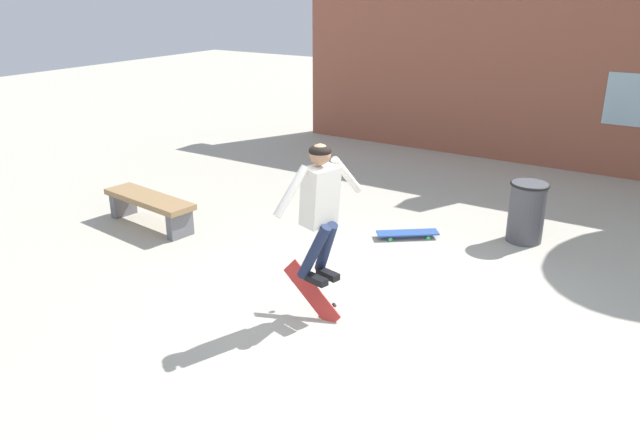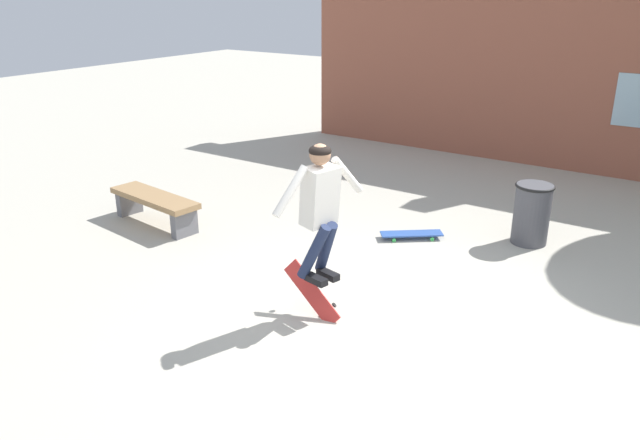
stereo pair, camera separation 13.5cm
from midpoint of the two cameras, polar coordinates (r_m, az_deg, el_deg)
name	(u,v)px [view 1 (the left image)]	position (r m, az deg, el deg)	size (l,w,h in m)	color
ground_plane	(372,320)	(6.58, 4.21, -9.15)	(40.00, 40.00, 0.00)	#B2AD9E
building_backdrop	(559,69)	(12.46, 20.69, 12.77)	(11.01, 0.52, 4.42)	#93513D
park_bench	(149,204)	(9.23, -15.73, 1.37)	(1.62, 0.63, 0.44)	#99754C
trash_bin	(527,211)	(8.75, 17.96, 0.81)	(0.51, 0.51, 0.82)	#47474C
skater	(320,202)	(6.13, -0.62, 1.70)	(0.42, 1.18, 1.43)	silver
skateboard_flipping	(312,293)	(6.58, -1.33, -6.71)	(0.73, 0.19, 0.62)	red
skateboard_resting	(408,233)	(8.62, 7.57, -1.18)	(0.80, 0.69, 0.08)	#2D519E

